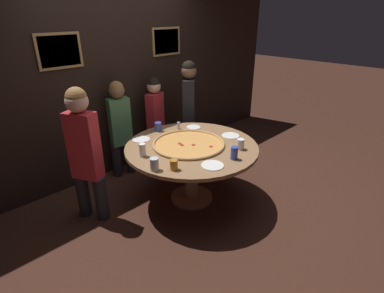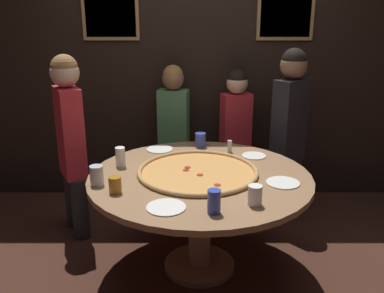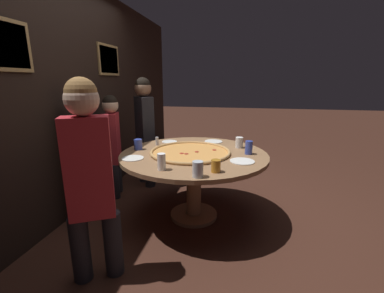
{
  "view_description": "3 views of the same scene",
  "coord_description": "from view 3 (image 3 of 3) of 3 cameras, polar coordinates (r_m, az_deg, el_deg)",
  "views": [
    {
      "loc": [
        -2.24,
        -2.25,
        2.18
      ],
      "look_at": [
        -0.08,
        -0.08,
        0.78
      ],
      "focal_mm": 28.0,
      "sensor_mm": 36.0,
      "label": 1
    },
    {
      "loc": [
        -0.05,
        -2.75,
        1.86
      ],
      "look_at": [
        -0.07,
        -0.01,
        0.95
      ],
      "focal_mm": 40.0,
      "sensor_mm": 36.0,
      "label": 2
    },
    {
      "loc": [
        -2.56,
        -0.49,
        1.48
      ],
      "look_at": [
        -0.03,
        0.01,
        0.82
      ],
      "focal_mm": 24.0,
      "sensor_mm": 36.0,
      "label": 3
    }
  ],
  "objects": [
    {
      "name": "drink_cup_front_edge",
      "position": [
        2.89,
        -11.88,
        0.46
      ],
      "size": [
        0.09,
        0.09,
        0.12
      ],
      "primitive_type": "cylinder",
      "color": "#384CB7",
      "rests_on": "dining_table"
    },
    {
      "name": "white_plate_far_back",
      "position": [
        3.21,
        4.78,
        1.12
      ],
      "size": [
        0.22,
        0.22,
        0.01
      ],
      "primitive_type": "cylinder",
      "color": "white",
      "rests_on": "dining_table"
    },
    {
      "name": "white_plate_beside_cup",
      "position": [
        2.58,
        -13.05,
        -2.55
      ],
      "size": [
        0.21,
        0.21,
        0.01
      ],
      "primitive_type": "cylinder",
      "color": "white",
      "rests_on": "dining_table"
    },
    {
      "name": "diner_centre_back",
      "position": [
        3.41,
        -17.15,
        1.31
      ],
      "size": [
        0.35,
        0.22,
        1.31
      ],
      "rotation": [
        0.0,
        0.0,
        -2.83
      ],
      "color": "#232328",
      "rests_on": "ground_plane"
    },
    {
      "name": "back_wall",
      "position": [
        3.17,
        -25.11,
        9.92
      ],
      "size": [
        6.4,
        0.08,
        2.6
      ],
      "color": "black",
      "rests_on": "ground_plane"
    },
    {
      "name": "drink_cup_far_left",
      "position": [
        2.2,
        -6.79,
        -3.39
      ],
      "size": [
        0.07,
        0.07,
        0.15
      ],
      "primitive_type": "cylinder",
      "color": "white",
      "rests_on": "dining_table"
    },
    {
      "name": "giant_pizza",
      "position": [
        2.7,
        -0.38,
        -1.2
      ],
      "size": [
        0.85,
        0.85,
        0.03
      ],
      "color": "#E0994C",
      "rests_on": "dining_table"
    },
    {
      "name": "diner_side_right",
      "position": [
        3.67,
        -10.48,
        4.55
      ],
      "size": [
        0.37,
        0.36,
        1.53
      ],
      "rotation": [
        0.0,
        0.0,
        -2.39
      ],
      "color": "#232328",
      "rests_on": "ground_plane"
    },
    {
      "name": "drink_cup_beside_pizza",
      "position": [
        2.03,
        1.3,
        -5.07
      ],
      "size": [
        0.09,
        0.09,
        0.13
      ],
      "primitive_type": "cylinder",
      "color": "silver",
      "rests_on": "dining_table"
    },
    {
      "name": "ground_plane",
      "position": [
        3.0,
        0.39,
        -15.16
      ],
      "size": [
        24.0,
        24.0,
        0.0
      ],
      "primitive_type": "plane",
      "color": "#422319"
    },
    {
      "name": "white_plate_right_side",
      "position": [
        2.47,
        11.1,
        -3.23
      ],
      "size": [
        0.23,
        0.23,
        0.01
      ],
      "primitive_type": "cylinder",
      "color": "white",
      "rests_on": "dining_table"
    },
    {
      "name": "white_plate_left_side",
      "position": [
        3.2,
        -5.02,
        1.08
      ],
      "size": [
        0.19,
        0.19,
        0.01
      ],
      "primitive_type": "cylinder",
      "color": "white",
      "rests_on": "dining_table"
    },
    {
      "name": "diner_far_right",
      "position": [
        2.94,
        -23.08,
        -0.84
      ],
      "size": [
        0.35,
        0.2,
        1.35
      ],
      "rotation": [
        0.0,
        0.0,
        2.95
      ],
      "color": "#232328",
      "rests_on": "ground_plane"
    },
    {
      "name": "dining_table",
      "position": [
        2.75,
        0.41,
        -4.12
      ],
      "size": [
        1.55,
        1.55,
        0.74
      ],
      "color": "#936B47",
      "rests_on": "ground_plane"
    },
    {
      "name": "drink_cup_far_right",
      "position": [
        2.15,
        5.32,
        -4.33
      ],
      "size": [
        0.08,
        0.08,
        0.11
      ],
      "primitive_type": "cylinder",
      "color": "#BC7A23",
      "rests_on": "dining_table"
    },
    {
      "name": "diner_side_left",
      "position": [
        1.95,
        -21.86,
        -5.39
      ],
      "size": [
        0.3,
        0.4,
        1.51
      ],
      "rotation": [
        0.0,
        0.0,
        2.06
      ],
      "color": "#232328",
      "rests_on": "ground_plane"
    },
    {
      "name": "condiment_shaker",
      "position": [
        3.05,
        -7.77,
        1.2
      ],
      "size": [
        0.04,
        0.04,
        0.1
      ],
      "color": "silver",
      "rests_on": "dining_table"
    },
    {
      "name": "drink_cup_by_shaker",
      "position": [
        2.71,
        12.5,
        -0.24
      ],
      "size": [
        0.08,
        0.08,
        0.14
      ],
      "primitive_type": "cylinder",
      "color": "#384CB7",
      "rests_on": "dining_table"
    },
    {
      "name": "drink_cup_near_right",
      "position": [
        2.95,
        10.44,
        0.88
      ],
      "size": [
        0.08,
        0.08,
        0.12
      ],
      "primitive_type": "cylinder",
      "color": "white",
      "rests_on": "dining_table"
    }
  ]
}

